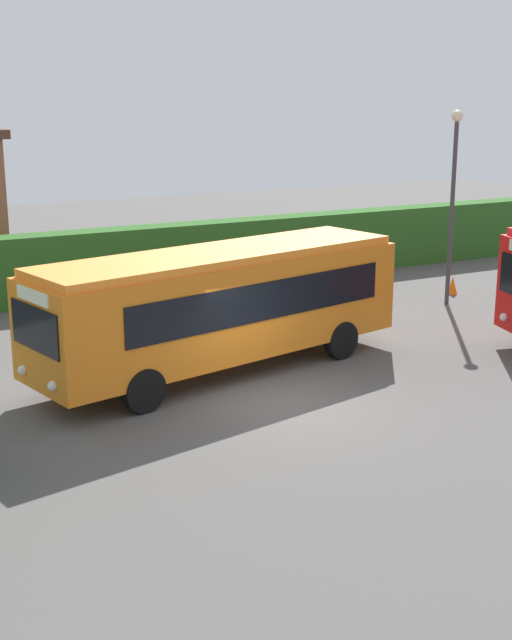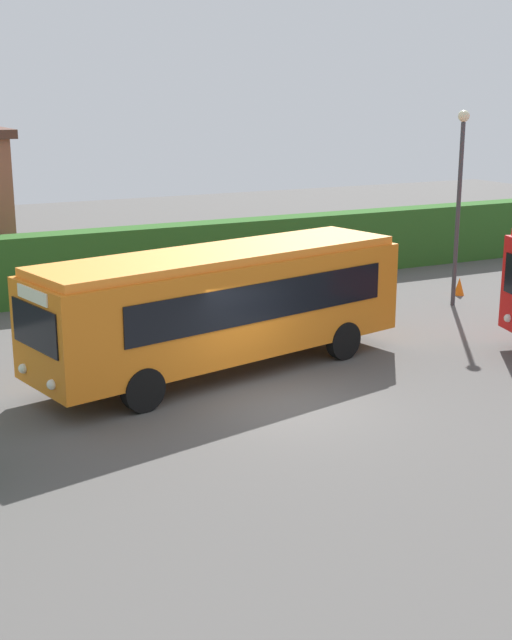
{
  "view_description": "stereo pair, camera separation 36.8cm",
  "coord_description": "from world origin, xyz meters",
  "px_view_note": "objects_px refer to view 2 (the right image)",
  "views": [
    {
      "loc": [
        -9.0,
        -15.74,
        6.73
      ],
      "look_at": [
        -0.25,
        0.78,
        1.79
      ],
      "focal_mm": 48.53,
      "sensor_mm": 36.0,
      "label": 1
    },
    {
      "loc": [
        -8.68,
        -15.91,
        6.73
      ],
      "look_at": [
        -0.25,
        0.78,
        1.79
      ],
      "focal_mm": 48.53,
      "sensor_mm": 36.0,
      "label": 2
    }
  ],
  "objects_px": {
    "traffic_cone": "(459,286)",
    "bus_orange": "(222,302)",
    "person_center": "(270,304)",
    "lamppost": "(460,188)"
  },
  "relations": [
    {
      "from": "traffic_cone",
      "to": "bus_orange",
      "type": "bearing_deg",
      "value": -159.76
    },
    {
      "from": "bus_orange",
      "to": "traffic_cone",
      "type": "bearing_deg",
      "value": -172.03
    },
    {
      "from": "person_center",
      "to": "lamppost",
      "type": "distance_m",
      "value": 7.63
    },
    {
      "from": "bus_orange",
      "to": "lamppost",
      "type": "relative_size",
      "value": 1.63
    },
    {
      "from": "person_center",
      "to": "lamppost",
      "type": "height_order",
      "value": "lamppost"
    },
    {
      "from": "traffic_cone",
      "to": "lamppost",
      "type": "distance_m",
      "value": 3.84
    },
    {
      "from": "bus_orange",
      "to": "person_center",
      "type": "distance_m",
      "value": 3.55
    },
    {
      "from": "bus_orange",
      "to": "person_center",
      "type": "bearing_deg",
      "value": -149.87
    },
    {
      "from": "bus_orange",
      "to": "lamppost",
      "type": "xyz_separation_m",
      "value": [
        9.59,
        2.9,
        2.05
      ]
    },
    {
      "from": "bus_orange",
      "to": "traffic_cone",
      "type": "relative_size",
      "value": 16.89
    }
  ]
}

